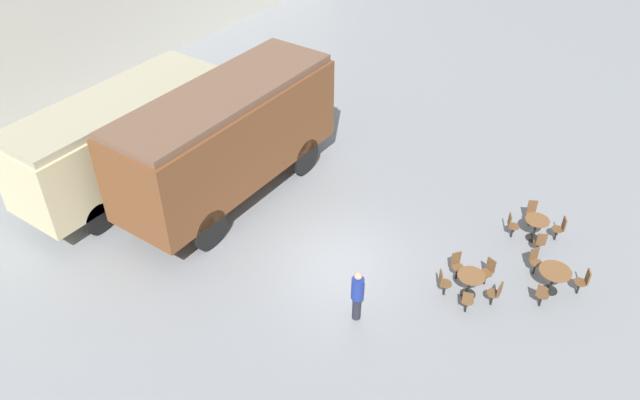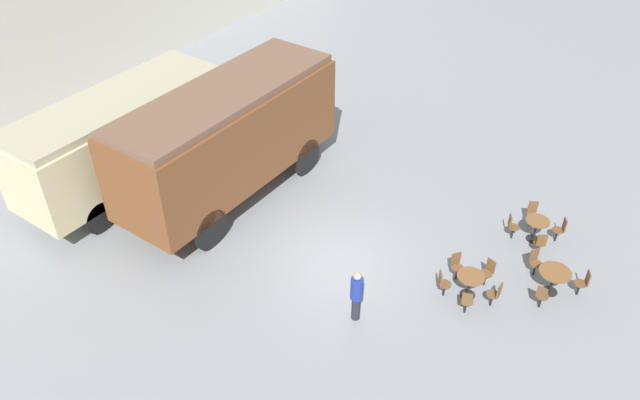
{
  "view_description": "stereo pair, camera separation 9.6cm",
  "coord_description": "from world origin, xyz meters",
  "px_view_note": "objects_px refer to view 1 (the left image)",
  "views": [
    {
      "loc": [
        -11.72,
        -7.48,
        12.85
      ],
      "look_at": [
        0.42,
        1.0,
        1.6
      ],
      "focal_mm": 35.0,
      "sensor_mm": 36.0,
      "label": 1
    },
    {
      "loc": [
        -11.67,
        -7.56,
        12.85
      ],
      "look_at": [
        0.42,
        1.0,
        1.6
      ],
      "focal_mm": 35.0,
      "sensor_mm": 36.0,
      "label": 2
    }
  ],
  "objects_px": {
    "cafe_table_mid": "(536,225)",
    "visitor_person": "(357,294)",
    "passenger_coach_vintage": "(120,135)",
    "cafe_table_far": "(470,280)",
    "cafe_table_near": "(554,275)",
    "passenger_coach_wooden": "(228,134)",
    "cafe_chair_0": "(542,294)"
  },
  "relations": [
    {
      "from": "visitor_person",
      "to": "cafe_chair_0",
      "type": "bearing_deg",
      "value": -50.89
    },
    {
      "from": "cafe_table_far",
      "to": "visitor_person",
      "type": "distance_m",
      "value": 3.35
    },
    {
      "from": "cafe_table_near",
      "to": "cafe_chair_0",
      "type": "relative_size",
      "value": 1.03
    },
    {
      "from": "cafe_table_near",
      "to": "cafe_table_mid",
      "type": "height_order",
      "value": "cafe_table_near"
    },
    {
      "from": "passenger_coach_vintage",
      "to": "cafe_table_far",
      "type": "bearing_deg",
      "value": -81.19
    },
    {
      "from": "passenger_coach_wooden",
      "to": "passenger_coach_vintage",
      "type": "bearing_deg",
      "value": 117.06
    },
    {
      "from": "passenger_coach_wooden",
      "to": "cafe_chair_0",
      "type": "relative_size",
      "value": 9.46
    },
    {
      "from": "passenger_coach_wooden",
      "to": "visitor_person",
      "type": "bearing_deg",
      "value": -110.13
    },
    {
      "from": "cafe_table_far",
      "to": "visitor_person",
      "type": "xyz_separation_m",
      "value": [
        -2.56,
        2.14,
        0.35
      ]
    },
    {
      "from": "cafe_table_mid",
      "to": "visitor_person",
      "type": "height_order",
      "value": "visitor_person"
    },
    {
      "from": "cafe_chair_0",
      "to": "passenger_coach_wooden",
      "type": "bearing_deg",
      "value": 97.59
    },
    {
      "from": "passenger_coach_vintage",
      "to": "passenger_coach_wooden",
      "type": "bearing_deg",
      "value": -62.94
    },
    {
      "from": "cafe_table_far",
      "to": "cafe_table_mid",
      "type": "bearing_deg",
      "value": -10.96
    },
    {
      "from": "cafe_table_far",
      "to": "visitor_person",
      "type": "height_order",
      "value": "visitor_person"
    },
    {
      "from": "passenger_coach_wooden",
      "to": "cafe_table_far",
      "type": "height_order",
      "value": "passenger_coach_wooden"
    },
    {
      "from": "cafe_table_near",
      "to": "cafe_table_mid",
      "type": "relative_size",
      "value": 1.19
    },
    {
      "from": "cafe_table_mid",
      "to": "cafe_table_far",
      "type": "height_order",
      "value": "cafe_table_mid"
    },
    {
      "from": "passenger_coach_vintage",
      "to": "cafe_table_far",
      "type": "height_order",
      "value": "passenger_coach_vintage"
    },
    {
      "from": "cafe_table_mid",
      "to": "cafe_table_far",
      "type": "xyz_separation_m",
      "value": [
        -3.43,
        0.66,
        -0.0
      ]
    },
    {
      "from": "passenger_coach_vintage",
      "to": "cafe_table_far",
      "type": "xyz_separation_m",
      "value": [
        1.85,
        -11.94,
        -1.47
      ]
    },
    {
      "from": "cafe_table_near",
      "to": "cafe_table_mid",
      "type": "distance_m",
      "value": 2.29
    },
    {
      "from": "cafe_table_far",
      "to": "visitor_person",
      "type": "relative_size",
      "value": 0.46
    },
    {
      "from": "passenger_coach_vintage",
      "to": "visitor_person",
      "type": "xyz_separation_m",
      "value": [
        -0.71,
        -9.8,
        -1.12
      ]
    },
    {
      "from": "passenger_coach_vintage",
      "to": "cafe_chair_0",
      "type": "height_order",
      "value": "passenger_coach_vintage"
    },
    {
      "from": "cafe_table_near",
      "to": "visitor_person",
      "type": "bearing_deg",
      "value": 135.27
    },
    {
      "from": "passenger_coach_wooden",
      "to": "cafe_chair_0",
      "type": "distance_m",
      "value": 10.66
    },
    {
      "from": "passenger_coach_vintage",
      "to": "cafe_table_mid",
      "type": "bearing_deg",
      "value": -67.27
    },
    {
      "from": "cafe_table_near",
      "to": "visitor_person",
      "type": "relative_size",
      "value": 0.54
    },
    {
      "from": "cafe_table_far",
      "to": "passenger_coach_vintage",
      "type": "bearing_deg",
      "value": 98.81
    },
    {
      "from": "passenger_coach_wooden",
      "to": "cafe_table_near",
      "type": "distance_m",
      "value": 10.78
    },
    {
      "from": "cafe_table_near",
      "to": "cafe_table_far",
      "type": "relative_size",
      "value": 1.16
    },
    {
      "from": "passenger_coach_wooden",
      "to": "cafe_table_mid",
      "type": "distance_m",
      "value": 10.15
    }
  ]
}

